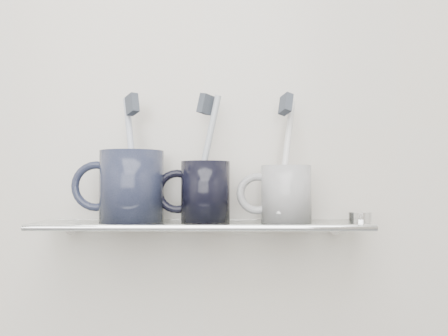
{
  "coord_description": "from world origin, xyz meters",
  "views": [
    {
      "loc": [
        0.04,
        0.28,
        1.16
      ],
      "look_at": [
        0.03,
        1.04,
        1.18
      ],
      "focal_mm": 40.0,
      "sensor_mm": 36.0,
      "label": 1
    }
  ],
  "objects_px": {
    "shelf_glass": "(201,225)",
    "mug_center": "(205,192)",
    "mug_right": "(286,194)",
    "mug_left": "(132,186)"
  },
  "relations": [
    {
      "from": "shelf_glass",
      "to": "mug_center",
      "type": "bearing_deg",
      "value": 40.74
    },
    {
      "from": "mug_center",
      "to": "mug_right",
      "type": "xyz_separation_m",
      "value": [
        0.12,
        0.0,
        -0.0
      ]
    },
    {
      "from": "shelf_glass",
      "to": "mug_left",
      "type": "relative_size",
      "value": 4.59
    },
    {
      "from": "mug_left",
      "to": "mug_right",
      "type": "relative_size",
      "value": 1.27
    },
    {
      "from": "shelf_glass",
      "to": "mug_center",
      "type": "distance_m",
      "value": 0.05
    },
    {
      "from": "mug_center",
      "to": "mug_right",
      "type": "bearing_deg",
      "value": 20.05
    },
    {
      "from": "mug_left",
      "to": "mug_center",
      "type": "height_order",
      "value": "mug_left"
    },
    {
      "from": "mug_center",
      "to": "mug_right",
      "type": "distance_m",
      "value": 0.12
    },
    {
      "from": "shelf_glass",
      "to": "mug_left",
      "type": "distance_m",
      "value": 0.12
    },
    {
      "from": "shelf_glass",
      "to": "mug_left",
      "type": "height_order",
      "value": "mug_left"
    }
  ]
}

